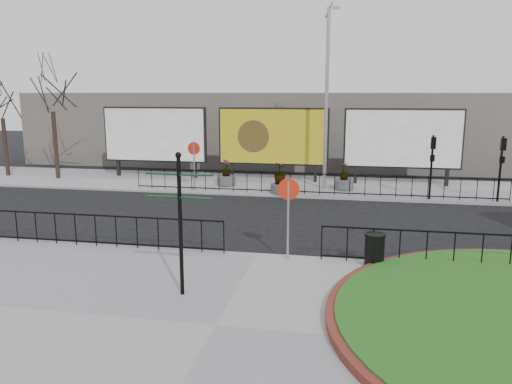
% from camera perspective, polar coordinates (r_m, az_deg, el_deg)
% --- Properties ---
extents(ground, '(90.00, 90.00, 0.00)m').
position_cam_1_polar(ground, '(15.75, 0.16, -7.40)').
color(ground, black).
rests_on(ground, ground).
extents(pavement_near, '(30.00, 10.00, 0.12)m').
position_cam_1_polar(pavement_near, '(11.22, -4.64, -15.19)').
color(pavement_near, gray).
rests_on(pavement_near, ground).
extents(pavement_far, '(44.00, 6.00, 0.12)m').
position_cam_1_polar(pavement_far, '(27.27, 4.74, 0.75)').
color(pavement_far, gray).
rests_on(pavement_far, ground).
extents(railing_near_left, '(10.00, 0.10, 1.10)m').
position_cam_1_polar(railing_near_left, '(17.36, -19.95, -4.00)').
color(railing_near_left, black).
rests_on(railing_near_left, pavement_near).
extents(railing_near_right, '(9.00, 0.10, 1.10)m').
position_cam_1_polar(railing_near_right, '(15.50, 24.45, -6.17)').
color(railing_near_right, black).
rests_on(railing_near_right, pavement_near).
extents(railing_far, '(18.00, 0.10, 1.10)m').
position_cam_1_polar(railing_far, '(24.43, 6.44, 0.93)').
color(railing_far, black).
rests_on(railing_far, pavement_far).
extents(speed_sign_far, '(0.64, 0.07, 2.47)m').
position_cam_1_polar(speed_sign_far, '(25.47, -7.10, 4.17)').
color(speed_sign_far, gray).
rests_on(speed_sign_far, pavement_far).
extents(speed_sign_near, '(0.64, 0.07, 2.47)m').
position_cam_1_polar(speed_sign_near, '(14.71, 3.72, -1.02)').
color(speed_sign_near, gray).
rests_on(speed_sign_near, pavement_near).
extents(billboard_left, '(6.20, 0.31, 4.10)m').
position_cam_1_polar(billboard_left, '(29.92, -11.49, 6.41)').
color(billboard_left, black).
rests_on(billboard_left, pavement_far).
extents(billboard_mid, '(6.20, 0.31, 4.10)m').
position_cam_1_polar(billboard_mid, '(28.06, 1.96, 6.32)').
color(billboard_mid, black).
rests_on(billboard_mid, pavement_far).
extents(billboard_right, '(6.20, 0.31, 4.10)m').
position_cam_1_polar(billboard_right, '(27.89, 16.41, 5.83)').
color(billboard_right, black).
rests_on(billboard_right, pavement_far).
extents(lamp_post, '(0.74, 0.18, 9.23)m').
position_cam_1_polar(lamp_post, '(25.70, 8.08, 10.72)').
color(lamp_post, gray).
rests_on(lamp_post, pavement_far).
extents(signal_pole_a, '(0.22, 0.26, 3.00)m').
position_cam_1_polar(signal_pole_a, '(24.49, 19.49, 3.75)').
color(signal_pole_a, black).
rests_on(signal_pole_a, pavement_far).
extents(signal_pole_b, '(0.22, 0.26, 3.00)m').
position_cam_1_polar(signal_pole_b, '(25.13, 26.27, 3.41)').
color(signal_pole_b, black).
rests_on(signal_pole_b, pavement_far).
extents(tree_left, '(2.00, 2.00, 7.00)m').
position_cam_1_polar(tree_left, '(31.08, -22.14, 7.87)').
color(tree_left, '#2D2119').
rests_on(tree_left, pavement_far).
extents(tree_mid, '(2.00, 2.00, 6.20)m').
position_cam_1_polar(tree_mid, '(33.35, -26.92, 6.98)').
color(tree_mid, '#2D2119').
rests_on(tree_mid, pavement_far).
extents(building_backdrop, '(40.00, 10.00, 5.00)m').
position_cam_1_polar(building_backdrop, '(36.86, 6.43, 7.30)').
color(building_backdrop, '#5C5751').
rests_on(building_backdrop, ground).
extents(fingerpost_sign, '(1.67, 0.28, 3.56)m').
position_cam_1_polar(fingerpost_sign, '(12.17, -8.69, -2.07)').
color(fingerpost_sign, black).
rests_on(fingerpost_sign, pavement_near).
extents(litter_bin, '(0.60, 0.60, 0.99)m').
position_cam_1_polar(litter_bin, '(14.78, 13.39, -6.47)').
color(litter_bin, black).
rests_on(litter_bin, pavement_near).
extents(planter_a, '(1.00, 1.00, 1.41)m').
position_cam_1_polar(planter_a, '(26.84, -3.42, 1.74)').
color(planter_a, '#4C4C4F').
rests_on(planter_a, pavement_far).
extents(planter_b, '(0.91, 0.91, 1.57)m').
position_cam_1_polar(planter_b, '(24.67, 2.74, 1.30)').
color(planter_b, '#4C4C4F').
rests_on(planter_b, pavement_far).
extents(planter_c, '(0.99, 0.99, 1.41)m').
position_cam_1_polar(planter_c, '(26.05, 10.02, 1.31)').
color(planter_c, '#4C4C4F').
rests_on(planter_c, pavement_far).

